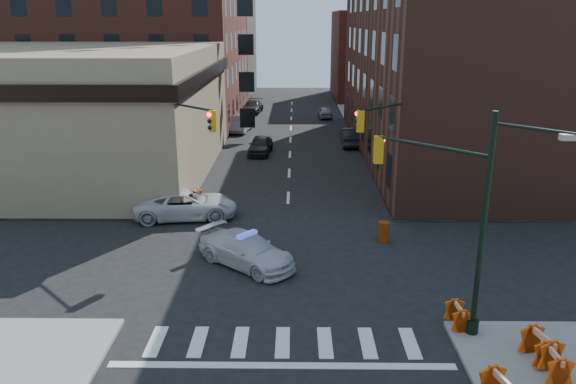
{
  "coord_description": "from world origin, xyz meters",
  "views": [
    {
      "loc": [
        0.4,
        -24.17,
        10.95
      ],
      "look_at": [
        0.06,
        4.12,
        2.2
      ],
      "focal_mm": 35.0,
      "sensor_mm": 36.0,
      "label": 1
    }
  ],
  "objects_px": {
    "parked_car_wnear": "(260,145)",
    "barrel_bank": "(198,198)",
    "barrel_road": "(384,232)",
    "barricade_nw_a": "(172,210)",
    "pickup": "(186,204)",
    "parked_car_wfar": "(241,123)",
    "pedestrian_b": "(133,199)",
    "police_car": "(246,250)",
    "parked_car_enear": "(351,136)",
    "pedestrian_a": "(138,202)",
    "barricade_se_a": "(458,316)"
  },
  "relations": [
    {
      "from": "pickup",
      "to": "parked_car_wfar",
      "type": "relative_size",
      "value": 1.19
    },
    {
      "from": "parked_car_wnear",
      "to": "pedestrian_a",
      "type": "distance_m",
      "value": 17.13
    },
    {
      "from": "parked_car_enear",
      "to": "barricade_nw_a",
      "type": "bearing_deg",
      "value": 59.61
    },
    {
      "from": "police_car",
      "to": "barricade_nw_a",
      "type": "height_order",
      "value": "police_car"
    },
    {
      "from": "pedestrian_a",
      "to": "pedestrian_b",
      "type": "xyz_separation_m",
      "value": [
        -0.22,
        -0.18,
        0.19
      ]
    },
    {
      "from": "pickup",
      "to": "barricade_nw_a",
      "type": "xyz_separation_m",
      "value": [
        -0.7,
        -0.45,
        -0.19
      ]
    },
    {
      "from": "barrel_bank",
      "to": "barricade_nw_a",
      "type": "xyz_separation_m",
      "value": [
        -1.0,
        -2.6,
        0.12
      ]
    },
    {
      "from": "pickup",
      "to": "barrel_road",
      "type": "bearing_deg",
      "value": -115.51
    },
    {
      "from": "pickup",
      "to": "parked_car_enear",
      "type": "bearing_deg",
      "value": -37.84
    },
    {
      "from": "parked_car_wfar",
      "to": "barrel_bank",
      "type": "distance_m",
      "value": 23.82
    },
    {
      "from": "barricade_nw_a",
      "to": "barrel_road",
      "type": "bearing_deg",
      "value": -3.66
    },
    {
      "from": "barrel_road",
      "to": "barricade_nw_a",
      "type": "relative_size",
      "value": 0.85
    },
    {
      "from": "police_car",
      "to": "pickup",
      "type": "distance_m",
      "value": 7.56
    },
    {
      "from": "parked_car_wfar",
      "to": "barricade_nw_a",
      "type": "relative_size",
      "value": 3.97
    },
    {
      "from": "barricade_nw_a",
      "to": "pickup",
      "type": "bearing_deg",
      "value": 43.75
    },
    {
      "from": "police_car",
      "to": "barricade_se_a",
      "type": "height_order",
      "value": "police_car"
    },
    {
      "from": "pickup",
      "to": "parked_car_wfar",
      "type": "bearing_deg",
      "value": -9.35
    },
    {
      "from": "police_car",
      "to": "pedestrian_a",
      "type": "distance_m",
      "value": 9.32
    },
    {
      "from": "police_car",
      "to": "parked_car_wnear",
      "type": "relative_size",
      "value": 1.15
    },
    {
      "from": "police_car",
      "to": "pickup",
      "type": "bearing_deg",
      "value": 71.79
    },
    {
      "from": "parked_car_wfar",
      "to": "pedestrian_a",
      "type": "height_order",
      "value": "pedestrian_a"
    },
    {
      "from": "parked_car_wnear",
      "to": "barrel_road",
      "type": "xyz_separation_m",
      "value": [
        7.49,
        -19.52,
        -0.23
      ]
    },
    {
      "from": "barricade_se_a",
      "to": "pedestrian_a",
      "type": "bearing_deg",
      "value": 47.69
    },
    {
      "from": "parked_car_wnear",
      "to": "parked_car_wfar",
      "type": "xyz_separation_m",
      "value": [
        -2.58,
        9.9,
        0.05
      ]
    },
    {
      "from": "police_car",
      "to": "pedestrian_b",
      "type": "xyz_separation_m",
      "value": [
        -6.94,
        6.27,
        0.41
      ]
    },
    {
      "from": "barricade_nw_a",
      "to": "parked_car_enear",
      "type": "bearing_deg",
      "value": 69.98
    },
    {
      "from": "barrel_road",
      "to": "barricade_se_a",
      "type": "bearing_deg",
      "value": -80.63
    },
    {
      "from": "barrel_road",
      "to": "barrel_bank",
      "type": "xyz_separation_m",
      "value": [
        -10.49,
        5.6,
        -0.03
      ]
    },
    {
      "from": "parked_car_wnear",
      "to": "barrel_bank",
      "type": "xyz_separation_m",
      "value": [
        -3.0,
        -13.91,
        -0.26
      ]
    },
    {
      "from": "parked_car_wnear",
      "to": "barrel_road",
      "type": "distance_m",
      "value": 20.91
    },
    {
      "from": "pickup",
      "to": "pedestrian_b",
      "type": "xyz_separation_m",
      "value": [
        -2.95,
        -0.15,
        0.34
      ]
    },
    {
      "from": "parked_car_wnear",
      "to": "parked_car_enear",
      "type": "relative_size",
      "value": 0.89
    },
    {
      "from": "barricade_se_a",
      "to": "parked_car_wfar",
      "type": "bearing_deg",
      "value": 13.4
    },
    {
      "from": "pedestrian_a",
      "to": "barricade_se_a",
      "type": "bearing_deg",
      "value": -42.29
    },
    {
      "from": "parked_car_wnear",
      "to": "parked_car_wfar",
      "type": "bearing_deg",
      "value": 109.51
    },
    {
      "from": "parked_car_wnear",
      "to": "barrel_bank",
      "type": "distance_m",
      "value": 14.23
    },
    {
      "from": "police_car",
      "to": "pedestrian_b",
      "type": "relative_size",
      "value": 2.56
    },
    {
      "from": "barricade_se_a",
      "to": "barrel_bank",
      "type": "bearing_deg",
      "value": 36.61
    },
    {
      "from": "pickup",
      "to": "pedestrian_a",
      "type": "xyz_separation_m",
      "value": [
        -2.73,
        0.03,
        0.15
      ]
    },
    {
      "from": "parked_car_enear",
      "to": "pedestrian_a",
      "type": "bearing_deg",
      "value": 54.85
    },
    {
      "from": "pickup",
      "to": "parked_car_wnear",
      "type": "bearing_deg",
      "value": -19.37
    },
    {
      "from": "parked_car_wnear",
      "to": "parked_car_enear",
      "type": "height_order",
      "value": "parked_car_enear"
    },
    {
      "from": "pickup",
      "to": "barricade_nw_a",
      "type": "relative_size",
      "value": 4.7
    },
    {
      "from": "pickup",
      "to": "barrel_road",
      "type": "relative_size",
      "value": 5.5
    },
    {
      "from": "pickup",
      "to": "barrel_bank",
      "type": "bearing_deg",
      "value": -15.7
    },
    {
      "from": "barrel_road",
      "to": "barricade_se_a",
      "type": "distance_m",
      "value": 8.68
    },
    {
      "from": "parked_car_wfar",
      "to": "parked_car_enear",
      "type": "distance_m",
      "value": 12.39
    },
    {
      "from": "barrel_road",
      "to": "barricade_nw_a",
      "type": "bearing_deg",
      "value": 165.35
    },
    {
      "from": "parked_car_wnear",
      "to": "pedestrian_a",
      "type": "relative_size",
      "value": 2.73
    },
    {
      "from": "parked_car_wfar",
      "to": "parked_car_enear",
      "type": "xyz_separation_m",
      "value": [
        10.58,
        -6.46,
        0.01
      ]
    }
  ]
}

